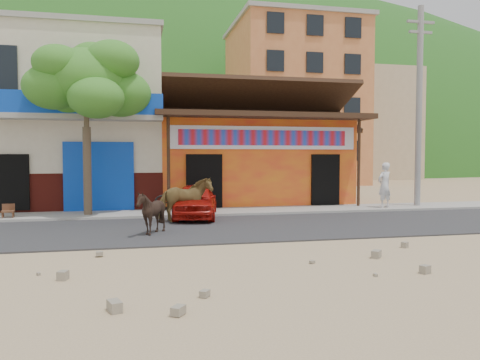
# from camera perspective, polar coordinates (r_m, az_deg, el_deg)

# --- Properties ---
(ground) EXTENTS (120.00, 120.00, 0.00)m
(ground) POSITION_cam_1_polar(r_m,az_deg,el_deg) (11.54, 2.52, -7.73)
(ground) COLOR #9E825B
(ground) RESTS_ON ground
(road) EXTENTS (60.00, 5.00, 0.04)m
(road) POSITION_cam_1_polar(r_m,az_deg,el_deg) (13.93, -0.15, -5.79)
(road) COLOR #28282B
(road) RESTS_ON ground
(sidewalk) EXTENTS (60.00, 2.00, 0.12)m
(sidewalk) POSITION_cam_1_polar(r_m,az_deg,el_deg) (17.33, -2.61, -3.93)
(sidewalk) COLOR gray
(sidewalk) RESTS_ON ground
(dance_club) EXTENTS (8.00, 6.00, 3.60)m
(dance_club) POSITION_cam_1_polar(r_m,az_deg,el_deg) (21.53, 0.81, 2.07)
(dance_club) COLOR orange
(dance_club) RESTS_ON ground
(cafe_building) EXTENTS (7.00, 6.00, 7.00)m
(cafe_building) POSITION_cam_1_polar(r_m,az_deg,el_deg) (21.16, -19.51, 6.49)
(cafe_building) COLOR beige
(cafe_building) RESTS_ON ground
(apartment_front) EXTENTS (9.00, 9.00, 12.00)m
(apartment_front) POSITION_cam_1_polar(r_m,az_deg,el_deg) (37.13, 6.46, 8.93)
(apartment_front) COLOR #CC723F
(apartment_front) RESTS_ON ground
(apartment_rear) EXTENTS (8.00, 8.00, 10.00)m
(apartment_rear) POSITION_cam_1_polar(r_m,az_deg,el_deg) (46.08, 14.71, 6.45)
(apartment_rear) COLOR tan
(apartment_rear) RESTS_ON ground
(hillside) EXTENTS (100.00, 40.00, 24.00)m
(hillside) POSITION_cam_1_polar(r_m,az_deg,el_deg) (81.60, -10.43, 9.88)
(hillside) COLOR #194C14
(hillside) RESTS_ON ground
(tree) EXTENTS (3.00, 3.00, 6.00)m
(tree) POSITION_cam_1_polar(r_m,az_deg,el_deg) (16.87, -18.20, 6.15)
(tree) COLOR #2D721E
(tree) RESTS_ON sidewalk
(utility_pole) EXTENTS (0.24, 0.24, 8.00)m
(utility_pole) POSITION_cam_1_polar(r_m,az_deg,el_deg) (20.38, 20.99, 8.35)
(utility_pole) COLOR gray
(utility_pole) RESTS_ON sidewalk
(cow_tan) EXTENTS (1.78, 1.04, 1.41)m
(cow_tan) POSITION_cam_1_polar(r_m,az_deg,el_deg) (14.93, -6.72, -2.41)
(cow_tan) COLOR brown
(cow_tan) RESTS_ON road
(cow_dark) EXTENTS (1.30, 1.22, 1.18)m
(cow_dark) POSITION_cam_1_polar(r_m,az_deg,el_deg) (12.72, -10.79, -3.92)
(cow_dark) COLOR black
(cow_dark) RESTS_ON road
(red_car) EXTENTS (1.98, 3.61, 1.16)m
(red_car) POSITION_cam_1_polar(r_m,az_deg,el_deg) (15.95, -5.43, -2.51)
(red_car) COLOR #AA120C
(red_car) RESTS_ON road
(scooter) EXTENTS (1.85, 1.01, 0.92)m
(scooter) POSITION_cam_1_polar(r_m,az_deg,el_deg) (17.47, -7.69, -2.18)
(scooter) COLOR black
(scooter) RESTS_ON sidewalk
(pedestrian) EXTENTS (0.75, 0.61, 1.76)m
(pedestrian) POSITION_cam_1_polar(r_m,az_deg,el_deg) (19.07, 17.19, -0.59)
(pedestrian) COLOR white
(pedestrian) RESTS_ON sidewalk
(cafe_chair_left) EXTENTS (0.43, 0.43, 0.83)m
(cafe_chair_left) POSITION_cam_1_polar(r_m,az_deg,el_deg) (17.08, -26.45, -2.74)
(cafe_chair_left) COLOR #502C1A
(cafe_chair_left) RESTS_ON sidewalk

